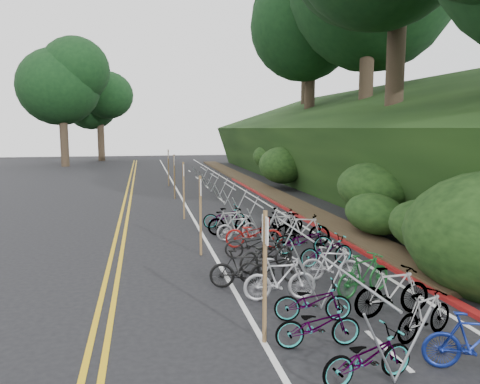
% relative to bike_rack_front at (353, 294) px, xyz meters
% --- Properties ---
extents(ground, '(120.00, 120.00, 0.00)m').
position_rel_bike_rack_front_xyz_m(ground, '(-2.65, 1.48, -0.89)').
color(ground, black).
rests_on(ground, ground).
extents(road_markings, '(7.47, 80.00, 0.01)m').
position_rel_bike_rack_front_xyz_m(road_markings, '(-2.02, 11.58, -0.89)').
color(road_markings, gold).
rests_on(road_markings, ground).
extents(red_curb, '(0.25, 28.00, 0.10)m').
position_rel_bike_rack_front_xyz_m(red_curb, '(3.05, 13.48, -0.84)').
color(red_curb, maroon).
rests_on(red_curb, ground).
extents(embankment, '(14.30, 48.14, 9.11)m').
position_rel_bike_rack_front_xyz_m(embankment, '(10.31, 20.52, 1.67)').
color(embankment, black).
rests_on(embankment, ground).
extents(bike_rack_front, '(1.16, 3.28, 1.21)m').
position_rel_bike_rack_front_xyz_m(bike_rack_front, '(0.00, 0.00, 0.00)').
color(bike_rack_front, '#95989D').
rests_on(bike_rack_front, ground).
extents(bike_racks_rest, '(1.14, 23.00, 1.17)m').
position_rel_bike_rack_front_xyz_m(bike_racks_rest, '(0.35, 14.48, -0.04)').
color(bike_racks_rest, '#95989D').
rests_on(bike_racks_rest, ground).
extents(signpost_near, '(0.08, 0.40, 2.49)m').
position_rel_bike_rack_front_xyz_m(signpost_near, '(-1.64, 0.24, 0.53)').
color(signpost_near, brown).
rests_on(signpost_near, ground).
extents(signposts_rest, '(0.08, 18.40, 2.50)m').
position_rel_bike_rack_front_xyz_m(signposts_rest, '(-2.05, 15.48, 0.54)').
color(signposts_rest, brown).
rests_on(signposts_rest, ground).
extents(bike_front, '(0.84, 1.70, 0.98)m').
position_rel_bike_rack_front_xyz_m(bike_front, '(-1.42, 3.22, -0.40)').
color(bike_front, black).
rests_on(bike_front, ground).
extents(bike_valet, '(3.14, 13.52, 1.10)m').
position_rel_bike_rack_front_xyz_m(bike_valet, '(0.31, 4.40, -0.42)').
color(bike_valet, slate).
rests_on(bike_valet, ground).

